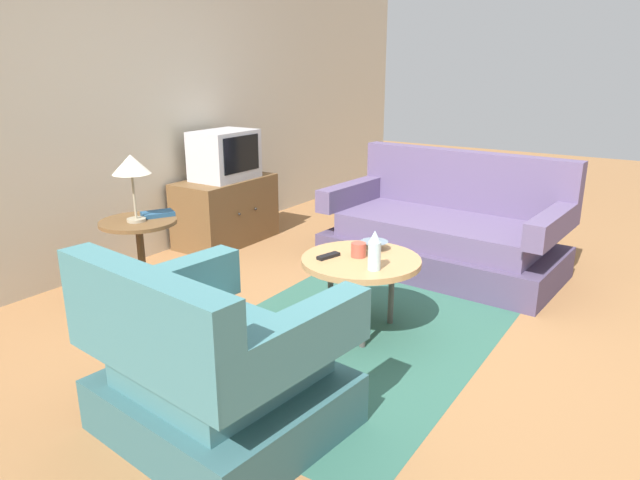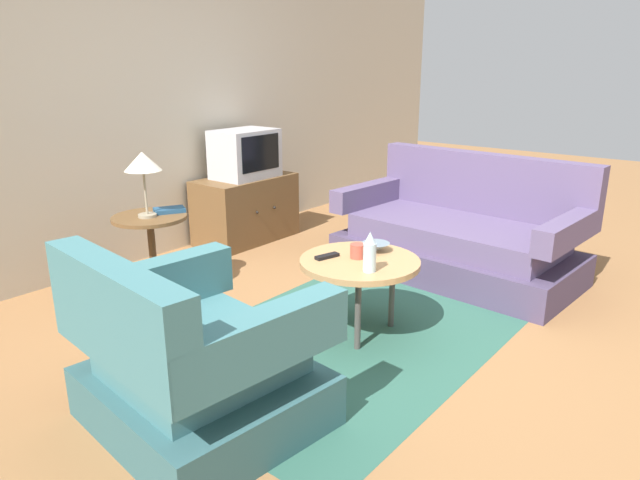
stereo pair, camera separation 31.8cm
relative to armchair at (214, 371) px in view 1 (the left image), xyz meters
The scene contains 15 objects.
ground_plane 1.31m from the armchair, ahead, with size 16.00×16.00×0.00m, color olive.
back_wall 2.76m from the armchair, 60.01° to the left, with size 9.00×0.12×2.70m, color #BCB29E.
area_rug 1.26m from the armchair, ahead, with size 2.53×1.53×0.00m, color #2D5B4C.
armchair is the anchor object (origin of this frame).
couch 2.57m from the armchair, ahead, with size 1.02×1.84×0.89m.
coffee_table 1.23m from the armchair, ahead, with size 0.71×0.71×0.46m.
side_table 1.65m from the armchair, 60.11° to the left, with size 0.50×0.50×0.57m.
tv_stand 2.84m from the armchair, 41.00° to the left, with size 0.92×0.51×0.58m.
television 2.87m from the armchair, 40.73° to the left, with size 0.56×0.39×0.42m.
table_lamp 1.74m from the armchair, 60.58° to the left, with size 0.24×0.24×0.44m.
vase 1.15m from the armchair, ahead, with size 0.07×0.07×0.23m.
mug 1.26m from the armchair, ahead, with size 0.13×0.09×0.09m.
bowl 1.42m from the armchair, ahead, with size 0.17×0.17×0.05m.
tv_remote_dark 1.15m from the armchair, ahead, with size 0.16×0.08×0.02m.
book 1.73m from the armchair, 55.35° to the left, with size 0.24×0.21×0.03m.
Camera 1 is at (-2.86, -1.46, 1.57)m, focal length 32.25 mm.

